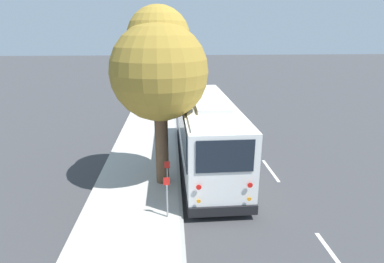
% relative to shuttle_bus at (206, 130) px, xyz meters
% --- Properties ---
extents(ground_plane, '(160.00, 160.00, 0.00)m').
position_rel_shuttle_bus_xyz_m(ground_plane, '(-0.33, -0.08, -1.85)').
color(ground_plane, '#3D3D3F').
extents(sidewalk_slab, '(80.00, 3.55, 0.15)m').
position_rel_shuttle_bus_xyz_m(sidewalk_slab, '(-0.33, 3.26, -1.77)').
color(sidewalk_slab, '#B2AFA8').
rests_on(sidewalk_slab, ground).
extents(curb_strip, '(80.00, 0.14, 0.15)m').
position_rel_shuttle_bus_xyz_m(curb_strip, '(-0.33, 1.42, -1.77)').
color(curb_strip, '#9D9A94').
rests_on(curb_strip, ground).
extents(shuttle_bus, '(9.82, 2.76, 3.46)m').
position_rel_shuttle_bus_xyz_m(shuttle_bus, '(0.00, 0.00, 0.00)').
color(shuttle_bus, white).
rests_on(shuttle_bus, ground).
extents(parked_sedan_blue, '(4.37, 1.81, 1.26)m').
position_rel_shuttle_bus_xyz_m(parked_sedan_blue, '(13.06, 0.15, -1.27)').
color(parked_sedan_blue, navy).
rests_on(parked_sedan_blue, ground).
extents(parked_sedan_black, '(4.46, 2.02, 1.28)m').
position_rel_shuttle_bus_xyz_m(parked_sedan_black, '(19.78, 0.17, -1.26)').
color(parked_sedan_black, black).
rests_on(parked_sedan_black, ground).
extents(parked_sedan_gray, '(4.65, 1.97, 1.33)m').
position_rel_shuttle_bus_xyz_m(parked_sedan_gray, '(26.12, 0.21, -1.23)').
color(parked_sedan_gray, slate).
rests_on(parked_sedan_gray, ground).
extents(parked_sedan_silver, '(4.51, 1.92, 1.32)m').
position_rel_shuttle_bus_xyz_m(parked_sedan_silver, '(32.91, 0.45, -1.23)').
color(parked_sedan_silver, '#A8AAAF').
rests_on(parked_sedan_silver, ground).
extents(street_tree, '(3.85, 3.85, 7.24)m').
position_rel_shuttle_bus_xyz_m(street_tree, '(-1.81, 2.12, 3.26)').
color(street_tree, brown).
rests_on(street_tree, sidewalk_slab).
extents(sign_post_near, '(0.06, 0.22, 1.53)m').
position_rel_shuttle_bus_xyz_m(sign_post_near, '(-4.60, 1.90, -0.91)').
color(sign_post_near, gray).
rests_on(sign_post_near, sidewalk_slab).
extents(sign_post_far, '(0.06, 0.22, 1.30)m').
position_rel_shuttle_bus_xyz_m(sign_post_far, '(-2.76, 1.90, -1.02)').
color(sign_post_far, gray).
rests_on(sign_post_far, sidewalk_slab).
extents(lane_stripe_behind, '(2.40, 0.14, 0.01)m').
position_rel_shuttle_bus_xyz_m(lane_stripe_behind, '(-6.88, -3.05, -1.85)').
color(lane_stripe_behind, silver).
rests_on(lane_stripe_behind, ground).
extents(lane_stripe_mid, '(2.40, 0.14, 0.01)m').
position_rel_shuttle_bus_xyz_m(lane_stripe_mid, '(-0.88, -3.05, -1.85)').
color(lane_stripe_mid, silver).
rests_on(lane_stripe_mid, ground).
extents(lane_stripe_ahead, '(2.40, 0.14, 0.01)m').
position_rel_shuttle_bus_xyz_m(lane_stripe_ahead, '(5.12, -3.05, -1.85)').
color(lane_stripe_ahead, silver).
rests_on(lane_stripe_ahead, ground).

